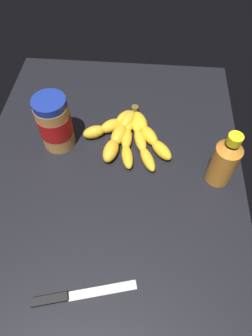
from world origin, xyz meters
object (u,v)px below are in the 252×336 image
(peanut_butter_jar, at_px, (55,123))
(butter_knife, at_px, (75,295))
(honey_bottle, at_px, (225,161))
(banana_bunch, at_px, (129,134))

(peanut_butter_jar, height_order, butter_knife, peanut_butter_jar)
(butter_knife, bearing_deg, honey_bottle, 134.91)
(banana_bunch, relative_size, honey_bottle, 1.61)
(peanut_butter_jar, relative_size, honey_bottle, 0.96)
(banana_bunch, bearing_deg, honey_bottle, 64.48)
(banana_bunch, distance_m, peanut_butter_jar, 0.20)
(honey_bottle, relative_size, butter_knife, 0.77)
(butter_knife, bearing_deg, banana_bunch, 169.72)
(peanut_butter_jar, bearing_deg, butter_knife, 16.26)
(peanut_butter_jar, bearing_deg, banana_bunch, 98.67)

